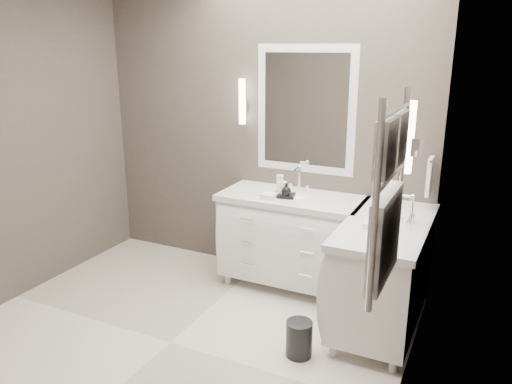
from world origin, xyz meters
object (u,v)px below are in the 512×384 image
at_px(vanity_right, 384,268).
at_px(waste_bin, 299,339).
at_px(towel_ladder, 387,205).
at_px(vanity_back, 291,235).

bearing_deg(vanity_right, waste_bin, -123.87).
bearing_deg(waste_bin, towel_ladder, -45.71).
relative_size(vanity_right, waste_bin, 4.78).
relative_size(vanity_back, waste_bin, 4.78).
xyz_separation_m(vanity_right, towel_ladder, (0.23, -1.30, 0.91)).
height_order(vanity_back, vanity_right, same).
xyz_separation_m(vanity_back, waste_bin, (0.45, -0.96, -0.36)).
distance_m(vanity_back, waste_bin, 1.12).
height_order(vanity_back, waste_bin, vanity_back).
height_order(vanity_right, waste_bin, vanity_right).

